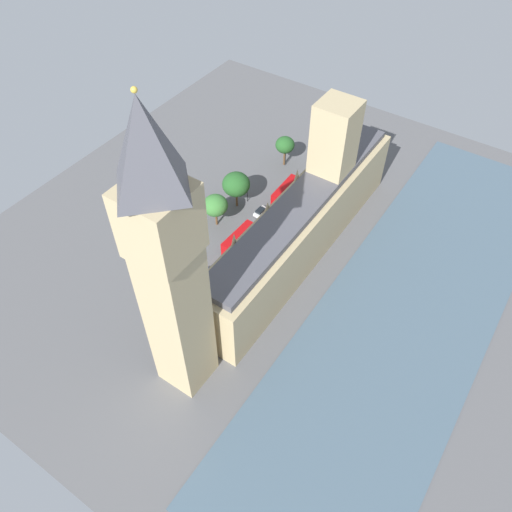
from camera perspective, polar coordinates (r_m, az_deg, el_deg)
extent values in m
plane|color=#565659|center=(123.81, 4.03, 0.90)|extent=(138.59, 138.59, 0.00)
cube|color=#475B6B|center=(117.41, 17.10, -5.27)|extent=(34.68, 124.73, 0.25)
cube|color=tan|center=(117.60, 5.06, 3.10)|extent=(11.43, 68.59, 15.56)
cube|color=tan|center=(119.97, 8.39, 9.67)|extent=(8.45, 8.45, 34.09)
cube|color=#4C4C54|center=(111.76, 5.35, 6.23)|extent=(8.68, 65.84, 1.60)
cone|color=tan|center=(135.83, 10.16, 14.27)|extent=(1.20, 1.20, 2.25)
cone|color=tan|center=(126.38, 7.58, 11.87)|extent=(1.20, 1.20, 2.52)
cone|color=tan|center=(117.37, 4.66, 9.12)|extent=(1.20, 1.20, 3.09)
cone|color=tan|center=(109.47, 1.32, 5.65)|extent=(1.20, 1.20, 2.33)
cone|color=tan|center=(101.93, -2.48, 1.93)|extent=(1.20, 1.20, 3.00)
cone|color=tan|center=(96.00, -6.77, -2.66)|extent=(1.20, 1.20, 2.12)
cube|color=tan|center=(89.48, -8.68, -7.08)|extent=(8.49, 8.49, 35.41)
cube|color=tan|center=(71.74, -10.79, 3.86)|extent=(9.34, 9.34, 11.80)
cylinder|color=silver|center=(74.50, -13.56, 5.26)|extent=(0.25, 6.46, 6.46)
torus|color=black|center=(74.50, -13.56, 5.26)|extent=(0.24, 6.70, 6.70)
cylinder|color=silver|center=(74.19, -8.34, 6.03)|extent=(6.46, 0.25, 6.46)
torus|color=black|center=(74.19, -8.34, 6.03)|extent=(6.70, 0.24, 6.70)
pyramid|color=#4C4C54|center=(63.76, -12.41, 12.13)|extent=(9.34, 9.34, 13.68)
sphere|color=gold|center=(59.96, -13.57, 17.73)|extent=(0.80, 0.80, 0.80)
cube|color=#19472D|center=(141.79, 5.83, 8.40)|extent=(1.93, 4.62, 0.75)
cube|color=black|center=(141.52, 5.89, 8.67)|extent=(1.58, 2.60, 0.65)
cylinder|color=black|center=(140.74, 5.82, 7.85)|extent=(0.27, 0.69, 0.68)
cylinder|color=black|center=(141.28, 5.23, 8.08)|extent=(0.27, 0.69, 0.68)
cylinder|color=black|center=(142.80, 6.39, 8.47)|extent=(0.27, 0.69, 0.68)
cylinder|color=black|center=(143.33, 5.80, 8.71)|extent=(0.27, 0.69, 0.68)
cube|color=#B20C0F|center=(134.75, 3.29, 7.20)|extent=(2.72, 10.55, 4.20)
cube|color=black|center=(134.69, 3.29, 7.23)|extent=(2.77, 10.15, 0.70)
cylinder|color=black|center=(138.99, 3.62, 7.53)|extent=(0.37, 1.11, 1.10)
cylinder|color=black|center=(138.18, 4.44, 7.19)|extent=(0.37, 1.11, 1.10)
cylinder|color=black|center=(134.14, 2.02, 5.84)|extent=(0.37, 1.11, 1.10)
cylinder|color=black|center=(133.30, 2.87, 5.48)|extent=(0.37, 1.11, 1.10)
cube|color=silver|center=(131.60, 0.53, 4.97)|extent=(2.06, 4.24, 0.75)
cube|color=black|center=(131.00, 0.47, 5.15)|extent=(1.67, 2.40, 0.65)
cylinder|color=black|center=(133.01, 0.57, 5.31)|extent=(0.28, 0.69, 0.68)
cylinder|color=black|center=(132.28, 1.16, 5.01)|extent=(0.28, 0.69, 0.68)
cylinder|color=black|center=(131.44, -0.12, 4.69)|extent=(0.28, 0.69, 0.68)
cylinder|color=black|center=(130.71, 0.48, 4.38)|extent=(0.28, 0.69, 0.68)
cube|color=#B20C0F|center=(121.81, -1.98, 1.84)|extent=(2.84, 10.58, 4.20)
cube|color=black|center=(121.75, -1.98, 1.87)|extent=(2.89, 10.18, 0.70)
cylinder|color=black|center=(120.90, -2.57, -0.10)|extent=(0.39, 1.11, 1.10)
cylinder|color=black|center=(121.91, -3.42, 0.37)|extent=(0.39, 1.11, 1.10)
cylinder|color=black|center=(124.86, -0.51, 1.93)|extent=(0.39, 1.11, 1.10)
cylinder|color=black|center=(125.83, -1.36, 2.37)|extent=(0.39, 1.11, 1.10)
cube|color=navy|center=(117.44, -5.97, -2.16)|extent=(1.78, 4.57, 0.75)
cube|color=black|center=(116.80, -6.06, -2.01)|extent=(1.48, 2.57, 0.65)
cylinder|color=black|center=(118.77, -5.83, -1.67)|extent=(0.26, 0.68, 0.68)
cylinder|color=black|center=(118.09, -5.22, -1.99)|extent=(0.26, 0.68, 0.68)
cylinder|color=black|center=(117.39, -6.69, -2.57)|extent=(0.26, 0.68, 0.68)
cylinder|color=black|center=(116.70, -6.08, -2.90)|extent=(0.26, 0.68, 0.68)
cube|color=black|center=(113.52, -6.91, -4.69)|extent=(2.02, 4.75, 0.75)
cube|color=black|center=(113.07, -6.87, -4.39)|extent=(1.66, 2.68, 0.65)
cylinder|color=black|center=(112.79, -7.00, -5.50)|extent=(0.27, 0.69, 0.68)
cylinder|color=black|center=(113.53, -7.70, -5.12)|extent=(0.27, 0.69, 0.68)
cylinder|color=black|center=(114.13, -6.09, -4.49)|extent=(0.27, 0.69, 0.68)
cylinder|color=black|center=(114.86, -6.78, -4.12)|extent=(0.27, 0.69, 0.68)
cylinder|color=black|center=(125.54, 1.26, 2.31)|extent=(0.57, 0.57, 1.33)
sphere|color=tan|center=(124.98, 1.26, 2.56)|extent=(0.26, 0.26, 0.26)
cube|color=black|center=(125.37, 1.16, 2.28)|extent=(0.32, 0.20, 0.24)
cylinder|color=brown|center=(146.94, 3.21, 11.00)|extent=(0.56, 0.56, 4.69)
ellipsoid|color=#235623|center=(144.38, 3.28, 12.39)|extent=(5.36, 5.36, 4.56)
cylinder|color=brown|center=(133.20, -2.19, 6.44)|extent=(0.56, 0.56, 4.48)
ellipsoid|color=#235623|center=(130.01, -2.25, 8.07)|extent=(7.14, 7.14, 6.07)
cylinder|color=brown|center=(128.36, -4.48, 4.26)|extent=(0.56, 0.56, 4.08)
ellipsoid|color=#387533|center=(125.40, -4.60, 5.71)|extent=(6.21, 6.21, 5.28)
cylinder|color=black|center=(146.23, 3.35, 11.12)|extent=(0.18, 0.18, 6.06)
sphere|color=#F2EAC6|center=(144.28, 3.41, 12.18)|extent=(0.56, 0.56, 0.56)
cylinder|color=black|center=(134.07, -0.99, 7.04)|extent=(0.18, 0.18, 5.33)
sphere|color=#F2EAC6|center=(132.17, -1.00, 8.01)|extent=(0.56, 0.56, 0.56)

